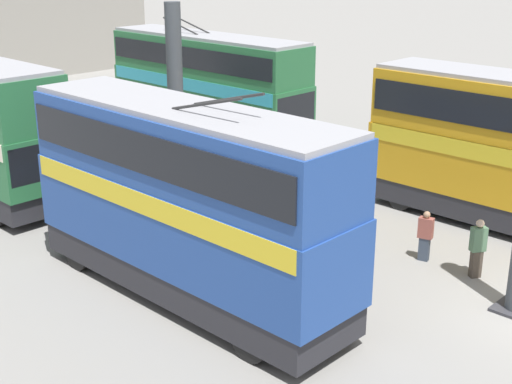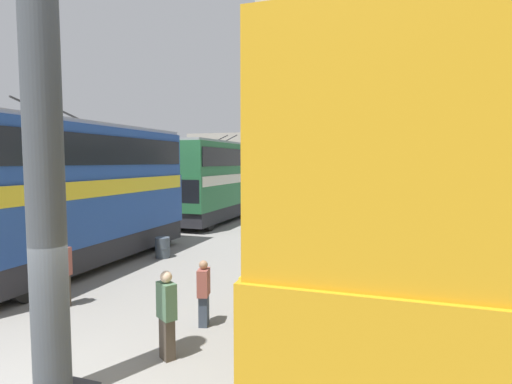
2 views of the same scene
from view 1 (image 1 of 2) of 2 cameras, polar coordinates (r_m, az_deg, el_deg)
support_column_far at (r=26.13m, az=-6.43°, el=6.97°), size 1.03×1.03×6.98m
bus_left_far at (r=32.66m, az=-3.91°, el=8.67°), size 10.67×2.54×5.69m
bus_right_near at (r=18.10m, az=-5.73°, el=-0.00°), size 9.91×2.54×5.76m
person_aisle_midway at (r=21.48m, az=13.39°, el=-3.36°), size 0.47×0.34×1.54m
person_aisle_foreground at (r=20.75m, az=17.31°, el=-4.22°), size 0.43×0.48×1.73m
person_by_right_row at (r=18.28m, az=6.87°, el=-6.51°), size 0.25×0.43×1.82m
oil_drum at (r=21.69m, az=-5.43°, el=-3.81°), size 0.60×0.60×0.81m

